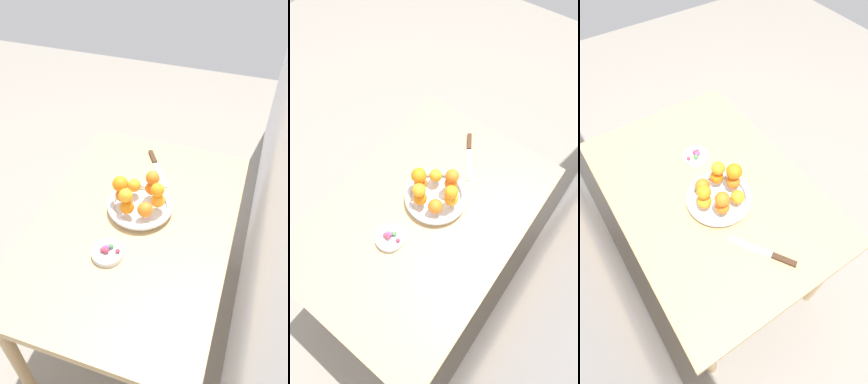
# 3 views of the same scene
# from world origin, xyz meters

# --- Properties ---
(ground_plane) EXTENTS (6.00, 6.00, 0.00)m
(ground_plane) POSITION_xyz_m (0.00, 0.00, 0.00)
(ground_plane) COLOR gray
(dining_table) EXTENTS (1.10, 0.76, 0.74)m
(dining_table) POSITION_xyz_m (0.00, 0.00, 0.65)
(dining_table) COLOR tan
(dining_table) RESTS_ON ground_plane
(fruit_bowl) EXTENTS (0.26, 0.26, 0.04)m
(fruit_bowl) POSITION_xyz_m (-0.08, -0.00, 0.76)
(fruit_bowl) COLOR silver
(fruit_bowl) RESTS_ON dining_table
(candy_dish) EXTENTS (0.12, 0.12, 0.02)m
(candy_dish) POSITION_xyz_m (0.17, -0.04, 0.75)
(candy_dish) COLOR silver
(candy_dish) RESTS_ON dining_table
(orange_0) EXTENTS (0.06, 0.06, 0.06)m
(orange_0) POSITION_xyz_m (-0.02, 0.04, 0.81)
(orange_0) COLOR orange
(orange_0) RESTS_ON fruit_bowl
(orange_1) EXTENTS (0.06, 0.06, 0.06)m
(orange_1) POSITION_xyz_m (-0.09, 0.07, 0.81)
(orange_1) COLOR orange
(orange_1) RESTS_ON fruit_bowl
(orange_2) EXTENTS (0.06, 0.06, 0.06)m
(orange_2) POSITION_xyz_m (-0.15, 0.03, 0.81)
(orange_2) COLOR orange
(orange_2) RESTS_ON fruit_bowl
(orange_3) EXTENTS (0.06, 0.06, 0.06)m
(orange_3) POSITION_xyz_m (-0.14, -0.05, 0.81)
(orange_3) COLOR orange
(orange_3) RESTS_ON fruit_bowl
(orange_4) EXTENTS (0.06, 0.06, 0.06)m
(orange_4) POSITION_xyz_m (-0.07, -0.07, 0.81)
(orange_4) COLOR orange
(orange_4) RESTS_ON fruit_bowl
(orange_5) EXTENTS (0.06, 0.06, 0.06)m
(orange_5) POSITION_xyz_m (-0.01, -0.03, 0.81)
(orange_5) COLOR orange
(orange_5) RESTS_ON fruit_bowl
(orange_6) EXTENTS (0.05, 0.05, 0.05)m
(orange_6) POSITION_xyz_m (-0.09, 0.07, 0.86)
(orange_6) COLOR orange
(orange_6) RESTS_ON orange_1
(orange_7) EXTENTS (0.06, 0.06, 0.06)m
(orange_7) POSITION_xyz_m (-0.15, 0.03, 0.86)
(orange_7) COLOR orange
(orange_7) RESTS_ON orange_2
(orange_8) EXTENTS (0.05, 0.05, 0.05)m
(orange_8) POSITION_xyz_m (-0.02, -0.04, 0.86)
(orange_8) COLOR orange
(orange_8) RESTS_ON orange_5
(orange_9) EXTENTS (0.06, 0.06, 0.06)m
(orange_9) POSITION_xyz_m (-0.07, -0.08, 0.87)
(orange_9) COLOR orange
(orange_9) RESTS_ON orange_4
(candy_ball_0) EXTENTS (0.02, 0.02, 0.02)m
(candy_ball_0) POSITION_xyz_m (0.18, -0.04, 0.77)
(candy_ball_0) COLOR #C6384C
(candy_ball_0) RESTS_ON candy_dish
(candy_ball_1) EXTENTS (0.02, 0.02, 0.02)m
(candy_ball_1) POSITION_xyz_m (0.16, -0.04, 0.77)
(candy_ball_1) COLOR #8C4C99
(candy_ball_1) RESTS_ON candy_dish
(candy_ball_2) EXTENTS (0.02, 0.02, 0.02)m
(candy_ball_2) POSITION_xyz_m (0.15, -0.03, 0.77)
(candy_ball_2) COLOR #4C9947
(candy_ball_2) RESTS_ON candy_dish
(candy_ball_3) EXTENTS (0.02, 0.02, 0.02)m
(candy_ball_3) POSITION_xyz_m (0.18, -0.05, 0.77)
(candy_ball_3) COLOR #C6384C
(candy_ball_3) RESTS_ON candy_dish
(candy_ball_4) EXTENTS (0.02, 0.02, 0.02)m
(candy_ball_4) POSITION_xyz_m (0.17, -0.00, 0.77)
(candy_ball_4) COLOR #C6384C
(candy_ball_4) RESTS_ON candy_dish
(candy_ball_5) EXTENTS (0.02, 0.02, 0.02)m
(candy_ball_5) POSITION_xyz_m (0.17, -0.05, 0.77)
(candy_ball_5) COLOR #8C4C99
(candy_ball_5) RESTS_ON candy_dish
(knife) EXTENTS (0.23, 0.16, 0.01)m
(knife) POSITION_xyz_m (-0.37, -0.02, 0.75)
(knife) COLOR #3F2819
(knife) RESTS_ON dining_table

